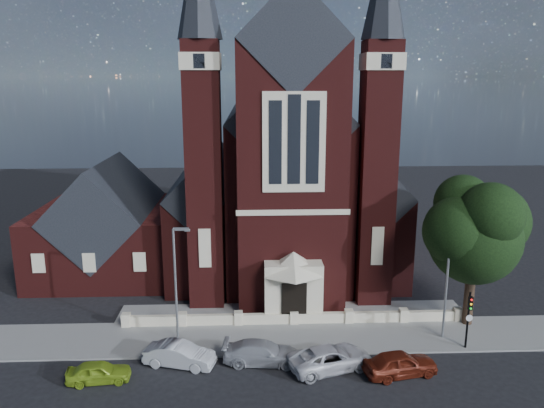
{
  "coord_description": "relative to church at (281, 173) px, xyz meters",
  "views": [
    {
      "loc": [
        -2.97,
        -28.65,
        17.46
      ],
      "look_at": [
        -1.37,
        12.0,
        7.66
      ],
      "focal_mm": 35.0,
      "sensor_mm": 36.0,
      "label": 1
    }
  ],
  "objects": [
    {
      "name": "ground",
      "position": [
        0.0,
        -7.94,
        -8.19
      ],
      "size": [
        120.0,
        120.0,
        0.0
      ],
      "primitive_type": "plane",
      "color": "black",
      "rests_on": "ground"
    },
    {
      "name": "pavement_strip",
      "position": [
        0.0,
        -18.44,
        -8.19
      ],
      "size": [
        60.0,
        5.0,
        0.12
      ],
      "primitive_type": "cube",
      "color": "gray",
      "rests_on": "ground"
    },
    {
      "name": "forecourt_paving",
      "position": [
        0.0,
        -14.44,
        -8.19
      ],
      "size": [
        26.0,
        3.0,
        0.14
      ],
      "primitive_type": "cube",
      "color": "gray",
      "rests_on": "ground"
    },
    {
      "name": "forecourt_wall",
      "position": [
        0.0,
        -16.44,
        -8.19
      ],
      "size": [
        24.0,
        0.4,
        0.9
      ],
      "primitive_type": "cube",
      "color": "beige",
      "rests_on": "ground"
    },
    {
      "name": "church",
      "position": [
        0.0,
        0.0,
        0.0
      ],
      "size": [
        20.01,
        34.9,
        29.2
      ],
      "color": "#481413",
      "rests_on": "ground"
    },
    {
      "name": "parish_hall",
      "position": [
        -16.0,
        -4.94,
        -4.17
      ],
      "size": [
        12.0,
        12.2,
        10.24
      ],
      "color": "#481413",
      "rests_on": "ground"
    },
    {
      "name": "street_tree",
      "position": [
        12.6,
        -17.23,
        -1.23
      ],
      "size": [
        6.4,
        6.6,
        10.7
      ],
      "color": "black",
      "rests_on": "ground"
    },
    {
      "name": "street_lamp_left",
      "position": [
        -7.91,
        -18.94,
        -3.59
      ],
      "size": [
        1.16,
        0.22,
        8.09
      ],
      "color": "gray",
      "rests_on": "ground"
    },
    {
      "name": "street_lamp_right",
      "position": [
        10.09,
        -18.94,
        -3.59
      ],
      "size": [
        1.16,
        0.22,
        8.09
      ],
      "color": "gray",
      "rests_on": "ground"
    },
    {
      "name": "traffic_signal",
      "position": [
        11.0,
        -20.52,
        -5.6
      ],
      "size": [
        0.28,
        0.42,
        4.0
      ],
      "color": "black",
      "rests_on": "ground"
    },
    {
      "name": "car_lime_van",
      "position": [
        -12.02,
        -23.38,
        -7.56
      ],
      "size": [
        3.82,
        1.89,
        1.25
      ],
      "primitive_type": "imported",
      "rotation": [
        0.0,
        0.0,
        1.68
      ],
      "color": "#87AB22",
      "rests_on": "ground"
    },
    {
      "name": "car_silver_a",
      "position": [
        -7.51,
        -21.76,
        -7.46
      ],
      "size": [
        4.66,
        2.6,
        1.46
      ],
      "primitive_type": "imported",
      "rotation": [
        0.0,
        0.0,
        1.32
      ],
      "color": "silver",
      "rests_on": "ground"
    },
    {
      "name": "car_silver_b",
      "position": [
        -2.41,
        -21.66,
        -7.48
      ],
      "size": [
        5.03,
        2.41,
        1.41
      ],
      "primitive_type": "imported",
      "rotation": [
        0.0,
        0.0,
        1.48
      ],
      "color": "#A0A2A8",
      "rests_on": "ground"
    },
    {
      "name": "car_white_suv",
      "position": [
        1.75,
        -22.51,
        -7.46
      ],
      "size": [
        5.73,
        3.95,
        1.45
      ],
      "primitive_type": "imported",
      "rotation": [
        0.0,
        0.0,
        1.9
      ],
      "color": "silver",
      "rests_on": "ground"
    },
    {
      "name": "car_dark_red",
      "position": [
        5.83,
        -23.37,
        -7.43
      ],
      "size": [
        4.74,
        2.68,
        1.52
      ],
      "primitive_type": "imported",
      "rotation": [
        0.0,
        0.0,
        1.78
      ],
      "color": "maroon",
      "rests_on": "ground"
    }
  ]
}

